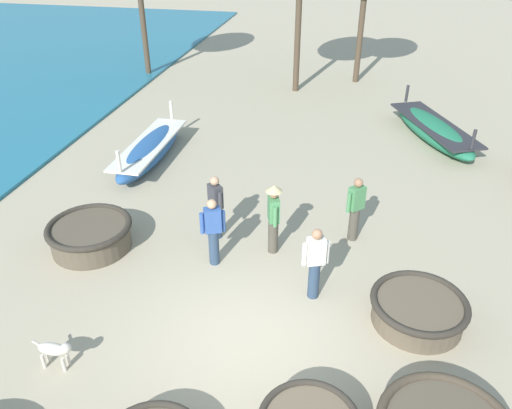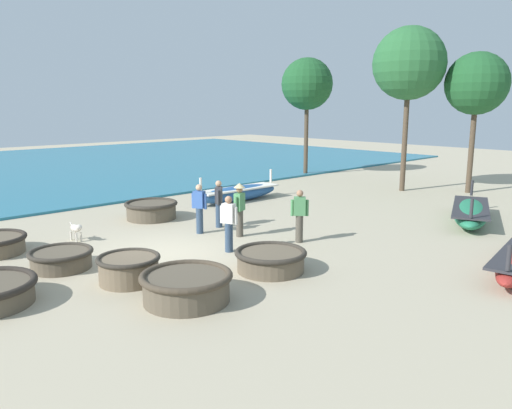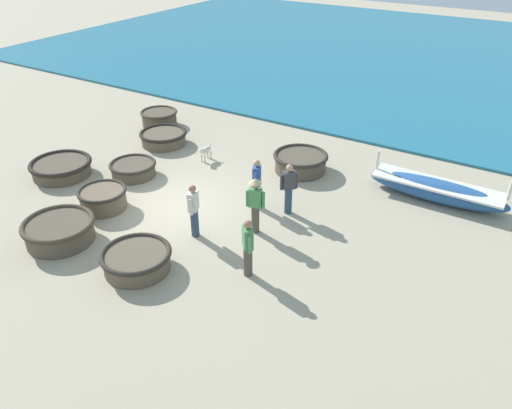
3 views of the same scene
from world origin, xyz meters
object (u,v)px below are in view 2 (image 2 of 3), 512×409
Objects in this scene: fisherman_crouching at (199,207)px; fisherman_with_hat at (229,222)px; coracle_far_left at (186,286)px; coracle_tilted at (151,209)px; coracle_front_right at (271,259)px; coracle_nearest at (129,268)px; long_boat_white_hull at (470,212)px; long_boat_blue_hull at (238,193)px; fisherman_standing_right at (219,203)px; dog at (76,229)px; tree_left_mid at (477,84)px; tree_right_mid at (409,64)px; coracle_upturned at (61,258)px; fisherman_by_coracle at (240,206)px; tree_leftmost at (307,84)px; fisherman_standing_left at (300,215)px.

fisherman_with_hat is (2.18, -0.64, 0.00)m from fisherman_crouching.
coracle_far_left is 1.03× the size of coracle_tilted.
coracle_tilted reaches higher than coracle_front_right.
coracle_nearest is 11.95m from long_boat_white_hull.
fisherman_crouching is (3.24, -4.47, 0.49)m from long_boat_blue_hull.
fisherman_with_hat is (-2.11, 2.94, 0.50)m from coracle_far_left.
long_boat_blue_hull is at bearing 130.82° from fisherman_standing_right.
dog is 0.11× the size of tree_left_mid.
tree_right_mid reaches higher than fisherman_standing_right.
coracle_nearest is at bearing -119.93° from coracle_front_right.
tree_right_mid reaches higher than coracle_upturned.
coracle_front_right is 1.06× the size of fisherman_by_coracle.
tree_left_mid is (0.36, 14.24, 4.07)m from fisherman_with_hat.
tree_left_mid is at bearing 5.51° from tree_leftmost.
long_boat_blue_hull is 2.54× the size of fisherman_by_coracle.
tree_leftmost is at bearing -174.49° from tree_left_mid.
long_boat_white_hull is at bearing 43.94° from coracle_tilted.
long_boat_blue_hull is 2.70× the size of fisherman_standing_right.
long_boat_blue_hull is 5.54m from fisherman_crouching.
tree_leftmost reaches higher than fisherman_by_coracle.
tree_leftmost reaches higher than fisherman_standing_left.
tree_right_mid is (6.80, -0.85, 0.69)m from tree_leftmost.
long_boat_blue_hull is 9.07m from long_boat_white_hull.
coracle_nearest is 0.22× the size of tree_leftmost.
coracle_front_right is 4.27m from fisherman_crouching.
coracle_upturned is 0.93× the size of fisherman_by_coracle.
fisherman_crouching and fisherman_standing_right have the same top height.
fisherman_standing_left is 1.91m from fisherman_by_coracle.
fisherman_standing_left is 3.12m from fisherman_standing_right.
coracle_tilted is 1.12× the size of fisherman_by_coracle.
dog is (1.06, -3.23, 0.03)m from coracle_tilted.
coracle_tilted is 3.40m from dog.
tree_left_mid reaches higher than dog.
long_boat_white_hull reaches higher than coracle_far_left.
tree_leftmost reaches higher than dog.
coracle_upturned is 4.01m from coracle_far_left.
dog is 0.10× the size of tree_leftmost.
fisherman_crouching is at bearing 140.12° from coracle_far_left.
fisherman_with_hat is at bearing 170.67° from coracle_front_right.
fisherman_crouching is 14.43m from tree_left_mid.
fisherman_by_coracle is at bearing -40.88° from long_boat_blue_hull.
coracle_front_right is at bearing -97.07° from long_boat_white_hull.
coracle_tilted is (-6.97, 0.96, 0.05)m from coracle_front_right.
coracle_nearest is at bearing -36.16° from coracle_tilted.
long_boat_blue_hull is (-5.69, 8.34, 0.01)m from coracle_nearest.
fisherman_standing_right is at bearing 19.89° from coracle_tilted.
coracle_front_right is 8.79m from long_boat_white_hull.
dog is at bearing -97.27° from tree_right_mid.
fisherman_standing_left reaches higher than coracle_far_left.
coracle_tilted is 2.85m from fisherman_standing_right.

